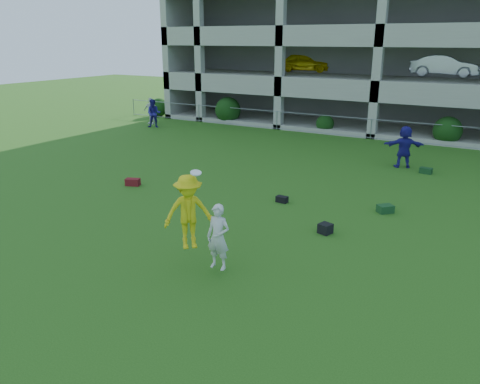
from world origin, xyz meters
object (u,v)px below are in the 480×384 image
Objects in this scene: crate_d at (325,228)px; bystander_b at (151,111)px; parking_garage at (411,31)px; bystander_d at (404,147)px; frisbee_contest at (194,217)px; bystander_a at (154,113)px.

bystander_b is at bearing 144.25° from crate_d.
bystander_b is 0.06× the size of parking_garage.
bystander_d reaches higher than crate_d.
crate_d is at bearing 64.77° from bystander_d.
frisbee_contest is at bearing -58.05° from bystander_b.
parking_garage is at bearing 26.59° from bystander_b.
parking_garage is (-2.52, 23.16, 5.86)m from crate_d.
bystander_b is at bearing -33.08° from bystander_d.
frisbee_contest is at bearing -74.78° from bystander_a.
frisbee_contest reaches higher than bystander_d.
crate_d is (-0.41, -8.94, -0.80)m from bystander_d.
bystander_d is at bearing -35.18° from bystander_a.
crate_d is (15.78, -11.15, -0.76)m from bystander_a.
bystander_d is 12.86m from frisbee_contest.
bystander_b is 0.74× the size of frisbee_contest.
bystander_b is at bearing 110.29° from bystander_a.
parking_garage is at bearing 96.21° from crate_d.
bystander_a is at bearing -30.39° from bystander_d.
bystander_d is 0.79× the size of frisbee_contest.
bystander_d is (16.19, -2.21, 0.03)m from bystander_a.
frisbee_contest reaches higher than bystander_b.
bystander_d is at bearing 78.51° from frisbee_contest.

